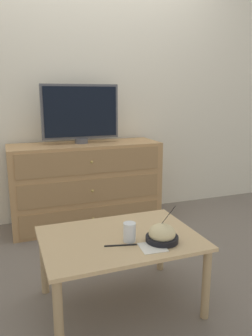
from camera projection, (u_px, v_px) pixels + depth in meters
ground_plane at (92, 213)px, 3.28m from camera, size 12.00×12.00×0.00m
wall_back at (88, 79)px, 3.01m from camera, size 12.00×0.05×2.60m
dresser at (86, 184)px, 2.94m from camera, size 1.31×0.44×0.74m
tv at (81, 113)px, 2.81m from camera, size 0.67×0.11×0.50m
coffee_table at (120, 246)px, 1.78m from camera, size 0.84×0.60×0.41m
takeout_bowl at (162, 235)px, 1.70m from camera, size 0.17×0.17×0.19m
drink_cup at (130, 233)px, 1.70m from camera, size 0.07×0.07×0.10m
napkin at (153, 247)px, 1.64m from camera, size 0.14×0.14×0.00m
knife at (121, 245)px, 1.66m from camera, size 0.16×0.05×0.01m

